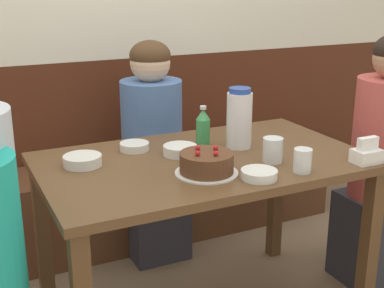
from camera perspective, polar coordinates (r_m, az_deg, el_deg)
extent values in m
cube|color=#4C2314|center=(3.16, -7.43, -0.09)|extent=(4.80, 0.04, 1.01)
cube|color=#56331E|center=(3.06, -5.91, -6.06)|extent=(2.41, 0.38, 0.47)
cube|color=brown|center=(2.17, 1.23, -1.96)|extent=(1.31, 0.78, 0.03)
cube|color=brown|center=(2.40, 18.32, -10.71)|extent=(0.06, 0.06, 0.71)
cube|color=brown|center=(2.45, -15.57, -9.84)|extent=(0.06, 0.06, 0.71)
cube|color=brown|center=(2.87, 8.93, -5.21)|extent=(0.06, 0.06, 0.71)
cylinder|color=white|center=(2.00, 1.56, -3.08)|extent=(0.24, 0.24, 0.01)
cylinder|color=#56331E|center=(1.98, 1.57, -1.99)|extent=(0.20, 0.20, 0.07)
sphere|color=red|center=(2.00, 0.63, -0.39)|extent=(0.02, 0.02, 0.02)
sphere|color=red|center=(1.94, 0.60, -0.99)|extent=(0.02, 0.02, 0.02)
sphere|color=red|center=(1.94, 2.57, -1.00)|extent=(0.02, 0.02, 0.02)
sphere|color=red|center=(2.00, 2.53, -0.40)|extent=(0.02, 0.02, 0.02)
cylinder|color=white|center=(2.28, 5.06, 2.53)|extent=(0.11, 0.11, 0.24)
cylinder|color=#28479E|center=(2.25, 5.14, 5.71)|extent=(0.09, 0.09, 0.02)
cylinder|color=#388E4C|center=(2.31, 1.18, 1.24)|extent=(0.06, 0.06, 0.12)
cone|color=#388E4C|center=(2.29, 1.19, 3.19)|extent=(0.06, 0.06, 0.05)
cylinder|color=silver|center=(2.28, 1.20, 3.91)|extent=(0.03, 0.03, 0.01)
cube|color=white|center=(2.21, 18.11, -1.24)|extent=(0.11, 0.08, 0.05)
cube|color=white|center=(2.20, 18.24, 0.06)|extent=(0.09, 0.03, 0.05)
cylinder|color=white|center=(2.12, -11.60, -1.74)|extent=(0.15, 0.15, 0.04)
cylinder|color=white|center=(2.27, -6.16, -0.26)|extent=(0.12, 0.12, 0.03)
cylinder|color=white|center=(1.96, 7.17, -3.23)|extent=(0.13, 0.13, 0.03)
cylinder|color=white|center=(2.20, -1.29, -0.66)|extent=(0.14, 0.14, 0.04)
cylinder|color=silver|center=(2.04, 11.71, -1.74)|extent=(0.07, 0.07, 0.09)
cylinder|color=silver|center=(2.13, 8.61, -0.63)|extent=(0.08, 0.08, 0.10)
cube|color=#33333D|center=(2.92, -4.10, -7.42)|extent=(0.30, 0.34, 0.45)
cylinder|color=#4C70AD|center=(2.76, -4.31, 1.61)|extent=(0.31, 0.31, 0.50)
sphere|color=beige|center=(2.68, -4.48, 8.66)|extent=(0.20, 0.20, 0.20)
ellipsoid|color=#4C331E|center=(2.68, -4.50, 9.40)|extent=(0.21, 0.21, 0.15)
cube|color=#33333D|center=(2.82, 18.96, -9.37)|extent=(0.34, 0.30, 0.45)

